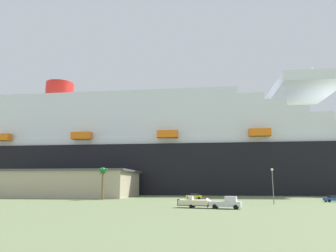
{
  "coord_description": "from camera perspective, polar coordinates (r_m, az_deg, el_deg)",
  "views": [
    {
      "loc": [
        6.85,
        -77.53,
        4.55
      ],
      "look_at": [
        -8.89,
        36.1,
        25.43
      ],
      "focal_mm": 33.65,
      "sensor_mm": 36.0,
      "label": 1
    }
  ],
  "objects": [
    {
      "name": "palm_tree",
      "position": [
        91.21,
        -11.7,
        -8.51
      ],
      "size": [
        3.01,
        2.97,
        8.86
      ],
      "color": "brown",
      "rests_on": "ground_plane"
    },
    {
      "name": "pickup_truck",
      "position": [
        59.44,
        10.6,
        -13.52
      ],
      "size": [
        5.9,
        3.2,
        2.2
      ],
      "color": "silver",
      "rests_on": "ground_plane"
    },
    {
      "name": "street_lamp",
      "position": [
        74.64,
        18.43,
        -9.36
      ],
      "size": [
        0.56,
        0.56,
        7.83
      ],
      "color": "slate",
      "rests_on": "ground_plane"
    },
    {
      "name": "parked_car_yellow_taxi",
      "position": [
        94.5,
        4.74,
        -12.53
      ],
      "size": [
        4.56,
        2.06,
        1.58
      ],
      "color": "yellow",
      "rests_on": "ground_plane"
    },
    {
      "name": "ground_plane",
      "position": [
        107.84,
        4.35,
        -12.7
      ],
      "size": [
        600.0,
        600.0,
        0.0
      ],
      "primitive_type": "plane",
      "color": "#66754C"
    },
    {
      "name": "cruise_ship",
      "position": [
        143.24,
        -6.29,
        -4.92
      ],
      "size": [
        295.11,
        43.46,
        60.44
      ],
      "color": "black",
      "rests_on": "ground_plane"
    },
    {
      "name": "terminal_building",
      "position": [
        115.81,
        -18.67,
        -9.82
      ],
      "size": [
        50.85,
        28.18,
        8.89
      ],
      "color": "#B7A88C",
      "rests_on": "ground_plane"
    },
    {
      "name": "parked_car_blue_suv",
      "position": [
        89.15,
        27.77,
        -11.54
      ],
      "size": [
        4.46,
        2.47,
        1.58
      ],
      "color": "#264C99",
      "rests_on": "ground_plane"
    },
    {
      "name": "parked_car_white_van",
      "position": [
        106.42,
        -18.76,
        -11.78
      ],
      "size": [
        4.97,
        2.54,
        1.58
      ],
      "color": "white",
      "rests_on": "ground_plane"
    },
    {
      "name": "small_boat_on_trailer",
      "position": [
        60.63,
        5.32,
        -13.66
      ],
      "size": [
        7.68,
        3.22,
        2.15
      ],
      "color": "#595960",
      "rests_on": "ground_plane"
    }
  ]
}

